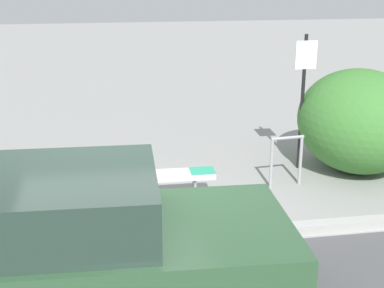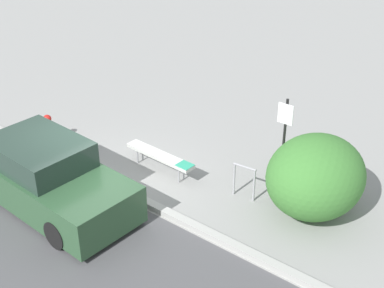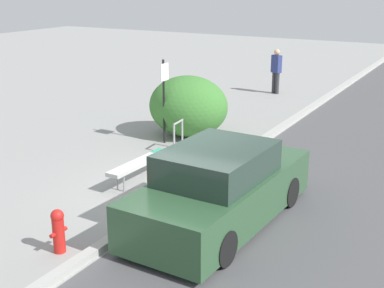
% 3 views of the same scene
% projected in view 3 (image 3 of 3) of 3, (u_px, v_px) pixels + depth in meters
% --- Properties ---
extents(ground_plane, '(60.00, 60.00, 0.00)m').
position_uv_depth(ground_plane, '(178.00, 199.00, 11.04)').
color(ground_plane, gray).
extents(curb, '(60.00, 0.20, 0.13)m').
position_uv_depth(curb, '(178.00, 196.00, 11.02)').
color(curb, '#A8A8A3').
rests_on(curb, ground_plane).
extents(bench, '(1.98, 0.39, 0.48)m').
position_uv_depth(bench, '(140.00, 163.00, 11.91)').
color(bench, '#99999E').
rests_on(bench, ground_plane).
extents(bike_rack, '(0.55, 0.11, 0.83)m').
position_uv_depth(bike_rack, '(178.00, 133.00, 13.87)').
color(bike_rack, '#99999E').
rests_on(bike_rack, ground_plane).
extents(sign_post, '(0.36, 0.08, 2.30)m').
position_uv_depth(sign_post, '(164.00, 94.00, 14.36)').
color(sign_post, black).
rests_on(sign_post, ground_plane).
extents(fire_hydrant, '(0.36, 0.22, 0.77)m').
position_uv_depth(fire_hydrant, '(58.00, 230.00, 8.79)').
color(fire_hydrant, red).
rests_on(fire_hydrant, ground_plane).
extents(shrub_hedge, '(2.01, 2.31, 1.74)m').
position_uv_depth(shrub_hedge, '(188.00, 106.00, 15.19)').
color(shrub_hedge, '#3D7A33').
rests_on(shrub_hedge, ground_plane).
extents(pedestrian, '(0.36, 0.45, 1.73)m').
position_uv_depth(pedestrian, '(276.00, 70.00, 20.79)').
color(pedestrian, '#333338').
rests_on(pedestrian, ground_plane).
extents(parked_car_near, '(4.45, 1.92, 1.51)m').
position_uv_depth(parked_car_near, '(221.00, 189.00, 9.77)').
color(parked_car_near, black).
rests_on(parked_car_near, ground_plane).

